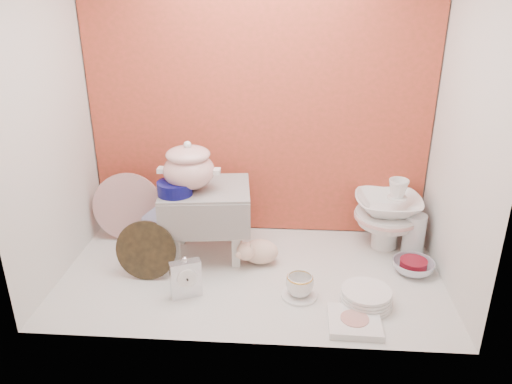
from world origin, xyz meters
TOP-DOWN VIEW (x-y plane):
  - ground at (0.00, 0.00)m, footprint 1.80×1.80m
  - niche_shell at (0.00, 0.18)m, footprint 1.86×1.03m
  - step_stool at (-0.24, 0.17)m, footprint 0.47×0.41m
  - soup_tureen at (-0.31, 0.14)m, footprint 0.36×0.36m
  - cobalt_bowl at (-0.37, 0.08)m, footprint 0.21×0.21m
  - floral_platter at (-0.69, 0.32)m, footprint 0.38×0.11m
  - blue_white_vase at (-0.51, 0.37)m, footprint 0.27×0.27m
  - lacquer_tray at (-0.49, -0.06)m, footprint 0.29×0.08m
  - mantel_clock at (-0.27, -0.20)m, footprint 0.14×0.10m
  - plush_pig at (0.03, 0.10)m, footprint 0.27×0.22m
  - teacup_saucer at (0.23, -0.17)m, footprint 0.18×0.18m
  - gold_rim_teacup at (0.23, -0.17)m, footprint 0.13×0.13m
  - lattice_dish at (0.45, -0.36)m, footprint 0.22×0.22m
  - dinner_plate_stack at (0.51, -0.21)m, footprint 0.25×0.25m
  - crystal_bowl at (0.78, 0.07)m, footprint 0.20×0.20m
  - clear_glass_vase at (0.81, 0.25)m, footprint 0.11×0.11m
  - porcelain_tower at (0.68, 0.32)m, footprint 0.35×0.35m

SIDE VIEW (x-z plane):
  - ground at x=0.00m, z-range 0.00..0.00m
  - teacup_saucer at x=0.23m, z-range 0.00..0.01m
  - lattice_dish at x=0.45m, z-range 0.00..0.03m
  - crystal_bowl at x=0.78m, z-range 0.00..0.06m
  - dinner_plate_stack at x=0.51m, z-range 0.00..0.07m
  - gold_rim_teacup at x=0.23m, z-range 0.01..0.11m
  - plush_pig at x=0.03m, z-range 0.00..0.14m
  - mantel_clock at x=-0.27m, z-range 0.00..0.20m
  - clear_glass_vase at x=0.81m, z-range 0.00..0.22m
  - blue_white_vase at x=-0.51m, z-range 0.00..0.26m
  - lacquer_tray at x=-0.49m, z-range 0.00..0.28m
  - floral_platter at x=-0.69m, z-range 0.00..0.37m
  - step_stool at x=-0.24m, z-range 0.00..0.37m
  - porcelain_tower at x=0.68m, z-range 0.00..0.39m
  - cobalt_bowl at x=-0.37m, z-range 0.37..0.43m
  - soup_tureen at x=-0.31m, z-range 0.37..0.62m
  - niche_shell at x=0.00m, z-range 0.17..1.70m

